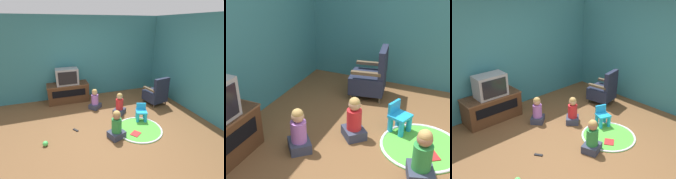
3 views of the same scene
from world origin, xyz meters
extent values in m
plane|color=brown|center=(0.00, 0.00, 0.00)|extent=(30.00, 30.00, 0.00)
cube|color=teal|center=(-0.23, 2.40, 1.26)|extent=(5.53, 0.12, 2.52)
cube|color=teal|center=(2.47, -0.27, 1.26)|extent=(0.12, 5.46, 2.52)
cube|color=#4C2D19|center=(-0.70, 2.06, 0.28)|extent=(1.20, 0.52, 0.56)
cube|color=brown|center=(-0.70, 2.06, 0.55)|extent=(1.22, 0.53, 0.02)
cube|color=black|center=(-0.70, 1.79, 0.35)|extent=(0.96, 0.01, 0.20)
cube|color=#939399|center=(-0.70, 2.02, 0.80)|extent=(0.64, 0.38, 0.48)
cube|color=black|center=(-0.70, 1.83, 0.80)|extent=(0.53, 0.02, 0.37)
cylinder|color=brown|center=(1.91, 1.29, 0.05)|extent=(0.04, 0.04, 0.10)
cylinder|color=brown|center=(1.46, 1.21, 0.05)|extent=(0.04, 0.04, 0.10)
cylinder|color=brown|center=(1.99, 0.82, 0.05)|extent=(0.04, 0.04, 0.10)
cylinder|color=brown|center=(1.55, 0.74, 0.05)|extent=(0.04, 0.04, 0.10)
cube|color=#1E2338|center=(1.73, 1.01, 0.25)|extent=(0.62, 0.64, 0.30)
cube|color=#1E2338|center=(1.77, 0.78, 0.62)|extent=(0.51, 0.18, 0.46)
cube|color=brown|center=(1.95, 1.05, 0.50)|extent=(0.15, 0.48, 0.05)
cube|color=brown|center=(1.50, 0.97, 0.50)|extent=(0.15, 0.48, 0.05)
cylinder|color=#1E99DB|center=(0.74, 0.19, 0.13)|extent=(0.07, 0.07, 0.26)
cylinder|color=#1E99DB|center=(0.92, 0.13, 0.13)|extent=(0.07, 0.07, 0.26)
cylinder|color=#1E99DB|center=(0.80, 0.36, 0.13)|extent=(0.07, 0.07, 0.26)
cylinder|color=#1E99DB|center=(0.98, 0.29, 0.13)|extent=(0.07, 0.07, 0.26)
cube|color=#1E99DB|center=(0.86, 0.24, 0.25)|extent=(0.33, 0.33, 0.04)
cube|color=#1E99DB|center=(0.90, 0.35, 0.35)|extent=(0.23, 0.12, 0.16)
cylinder|color=green|center=(0.63, -0.10, 0.01)|extent=(1.06, 1.06, 0.01)
torus|color=silver|center=(0.63, -0.10, 0.01)|extent=(1.05, 1.05, 0.04)
cube|color=#33384C|center=(-0.05, 1.29, 0.07)|extent=(0.40, 0.39, 0.13)
cylinder|color=#A566BF|center=(-0.05, 1.29, 0.27)|extent=(0.20, 0.20, 0.28)
sphere|color=tan|center=(-0.05, 1.29, 0.48)|extent=(0.16, 0.16, 0.16)
sphere|color=tan|center=(-0.05, 1.29, 0.51)|extent=(0.15, 0.15, 0.15)
cube|color=#33384C|center=(0.04, -0.19, 0.07)|extent=(0.39, 0.37, 0.14)
cylinder|color=#2D8C3F|center=(0.04, -0.19, 0.29)|extent=(0.21, 0.21, 0.30)
sphere|color=#9E7051|center=(0.04, -0.19, 0.52)|extent=(0.17, 0.17, 0.17)
sphere|color=tan|center=(0.04, -0.19, 0.55)|extent=(0.16, 0.16, 0.16)
cube|color=#33384C|center=(0.49, 0.77, 0.07)|extent=(0.40, 0.40, 0.13)
cylinder|color=red|center=(0.49, 0.77, 0.27)|extent=(0.20, 0.20, 0.28)
sphere|color=tan|center=(0.49, 0.77, 0.49)|extent=(0.16, 0.16, 0.16)
sphere|color=tan|center=(0.49, 0.77, 0.52)|extent=(0.15, 0.15, 0.15)
sphere|color=#4CCC59|center=(-1.40, 0.01, 0.05)|extent=(0.10, 0.10, 0.10)
cube|color=#B22323|center=(0.47, -0.25, 0.01)|extent=(0.27, 0.26, 0.02)
cube|color=black|center=(-0.75, 0.35, 0.01)|extent=(0.12, 0.15, 0.02)
camera|label=1|loc=(-1.10, -3.12, 2.29)|focal=28.00mm
camera|label=2|loc=(-2.79, -0.46, 2.40)|focal=50.00mm
camera|label=3|loc=(-2.96, -2.74, 2.86)|focal=42.00mm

